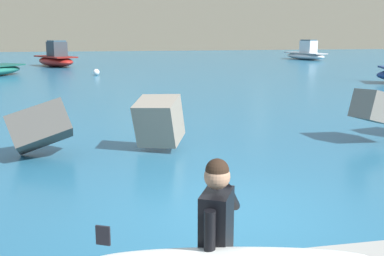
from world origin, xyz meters
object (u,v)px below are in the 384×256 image
(surfer_with_board, at_px, (218,252))
(boat_near_centre, at_px, (306,54))
(boat_mid_right, at_px, (56,58))
(mooring_buoy_inner, at_px, (96,72))

(surfer_with_board, relative_size, boat_near_centre, 0.35)
(boat_mid_right, bearing_deg, boat_near_centre, 11.24)
(surfer_with_board, xyz_separation_m, mooring_buoy_inner, (-1.19, 29.62, -1.06))
(surfer_with_board, xyz_separation_m, boat_mid_right, (-4.74, 38.85, -0.57))
(boat_near_centre, relative_size, boat_mid_right, 1.04)
(boat_near_centre, height_order, mooring_buoy_inner, boat_near_centre)
(surfer_with_board, bearing_deg, mooring_buoy_inner, 92.31)
(surfer_with_board, distance_m, mooring_buoy_inner, 29.66)
(boat_near_centre, distance_m, boat_mid_right, 26.64)
(surfer_with_board, distance_m, boat_near_centre, 48.96)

